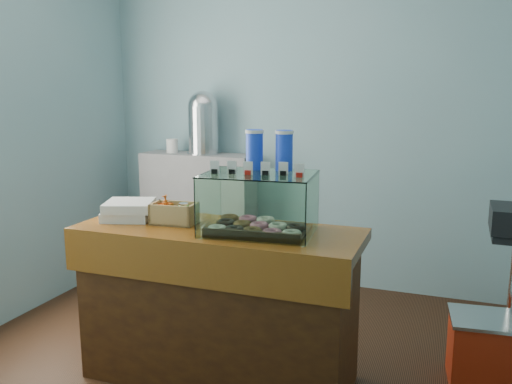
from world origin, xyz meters
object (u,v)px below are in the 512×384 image
at_px(coffee_urn, 203,121).
at_px(red_cooler, 490,351).
at_px(display_case, 260,199).
at_px(counter, 219,304).

xyz_separation_m(coffee_urn, red_cooler, (2.31, -1.11, -1.18)).
relative_size(coffee_urn, red_cooler, 1.10).
bearing_deg(coffee_urn, red_cooler, -25.63).
bearing_deg(coffee_urn, display_case, -54.99).
height_order(counter, red_cooler, counter).
xyz_separation_m(counter, display_case, (0.24, 0.04, 0.62)).
bearing_deg(red_cooler, coffee_urn, 148.41).
relative_size(display_case, coffee_urn, 1.16).
height_order(display_case, red_cooler, display_case).
bearing_deg(display_case, coffee_urn, 119.41).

